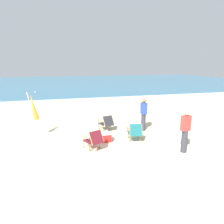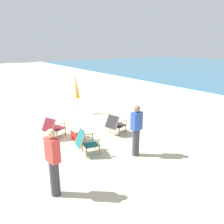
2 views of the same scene
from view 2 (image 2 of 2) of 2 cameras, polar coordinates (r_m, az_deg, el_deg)
ground_plane at (r=9.77m, az=-11.20°, el=-3.31°), size 80.00×80.00×0.00m
surf_band at (r=16.97m, az=24.42°, el=4.17°), size 80.00×1.10×0.06m
beach_chair_back_left at (r=8.49m, az=0.86°, el=-3.06°), size 0.76×0.88×0.78m
beach_chair_front_left at (r=6.99m, az=-6.84°, el=-7.66°), size 0.69×0.79×0.81m
beach_chair_back_right at (r=8.46m, az=-15.15°, el=-3.76°), size 0.82×0.91×0.79m
umbrella_furled_orange at (r=11.05m, az=-9.28°, el=6.51°), size 0.48×0.28×2.10m
person_near_chairs at (r=6.75m, az=6.36°, el=-4.78°), size 0.23×0.36×1.63m
person_by_waterline at (r=5.15m, az=-15.06°, el=-12.56°), size 0.37×0.26×1.63m
cooler_box at (r=8.23m, az=-9.02°, el=-5.62°), size 0.49×0.35×0.40m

